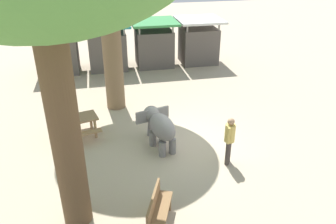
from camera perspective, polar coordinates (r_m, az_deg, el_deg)
ground_plane at (r=11.97m, az=2.91°, el=-5.00°), size 60.00×60.00×0.00m
elephant at (r=11.27m, az=-1.43°, el=-2.36°), size 1.32×1.85×1.28m
person_handler at (r=10.53m, az=10.44°, el=-4.30°), size 0.32×0.44×1.62m
wooden_bench at (r=8.56m, az=-1.73°, el=-16.22°), size 0.88×1.45×0.88m
picnic_table_far at (r=12.37m, az=-15.42°, el=-1.79°), size 1.81×1.79×0.78m
market_stall_orange at (r=19.11m, az=-18.18°, el=9.84°), size 2.50×2.50×2.52m
market_stall_teal at (r=19.00m, az=-10.28°, el=10.64°), size 2.50×2.50×2.52m
market_stall_green at (r=19.23m, az=-2.39°, el=11.24°), size 2.50×2.50×2.52m
market_stall_white at (r=19.81m, az=5.20°, el=11.63°), size 2.50×2.50×2.52m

